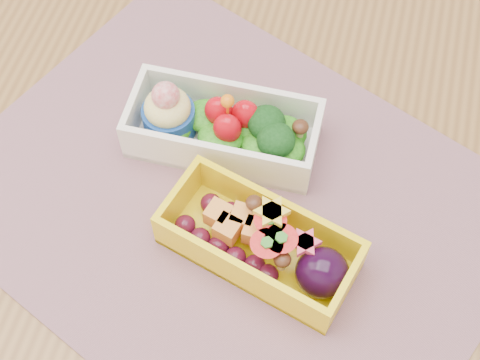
% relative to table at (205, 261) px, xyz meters
% --- Properties ---
extents(table, '(1.20, 0.80, 0.75)m').
position_rel_table_xyz_m(table, '(0.00, 0.00, 0.00)').
color(table, brown).
rests_on(table, ground).
extents(placemat, '(0.60, 0.55, 0.00)m').
position_rel_table_xyz_m(placemat, '(0.02, 0.02, 0.10)').
color(placemat, '#8B6069').
rests_on(placemat, table).
extents(bento_white, '(0.18, 0.08, 0.07)m').
position_rel_table_xyz_m(bento_white, '(-0.00, 0.08, 0.13)').
color(bento_white, white).
rests_on(bento_white, placemat).
extents(bento_yellow, '(0.19, 0.12, 0.06)m').
position_rel_table_xyz_m(bento_yellow, '(0.06, -0.02, 0.13)').
color(bento_yellow, yellow).
rests_on(bento_yellow, placemat).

